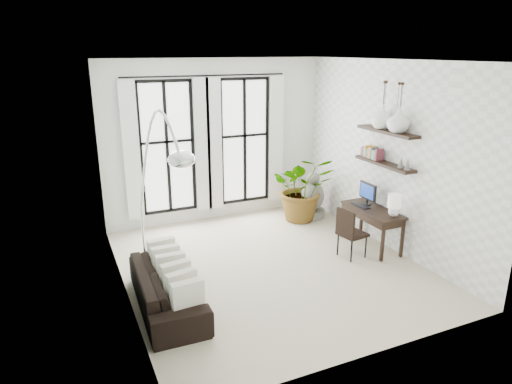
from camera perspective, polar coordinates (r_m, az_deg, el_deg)
floor at (r=7.48m, az=1.73°, el=-9.19°), size 5.00×5.00×0.00m
ceiling at (r=6.69m, az=1.99°, el=16.12°), size 5.00×5.00×0.00m
wall_left at (r=6.30m, az=-16.89°, el=0.51°), size 0.00×5.00×5.00m
wall_right at (r=8.13m, az=16.31°, el=4.28°), size 0.00×5.00×5.00m
wall_back at (r=9.17m, az=-5.02°, el=6.35°), size 4.50×0.00×4.50m
windows at (r=9.05m, az=-6.06°, el=5.91°), size 3.26×0.13×2.65m
wall_shelves at (r=8.00m, az=15.69°, el=5.07°), size 0.25×1.30×0.60m
sofa at (r=6.38m, az=-11.08°, el=-11.72°), size 0.81×1.93×0.56m
throw_pillows at (r=6.30m, az=-10.30°, el=-9.80°), size 0.40×1.52×0.40m
plant at (r=9.24m, az=5.87°, el=0.53°), size 1.53×1.43×1.36m
desk at (r=8.11m, az=14.63°, el=-2.39°), size 0.51×1.20×1.10m
desk_chair at (r=7.72m, az=11.59°, el=-4.72°), size 0.46×0.46×0.86m
arc_lamp at (r=6.25m, az=-12.13°, el=4.50°), size 0.77×1.28×2.61m
buddha at (r=9.50m, az=7.06°, el=-0.78°), size 0.53×0.53×0.96m
vase_a at (r=7.69m, az=17.39°, el=8.53°), size 0.37×0.37×0.38m
vase_b at (r=8.00m, az=15.50°, el=9.00°), size 0.37×0.37×0.38m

